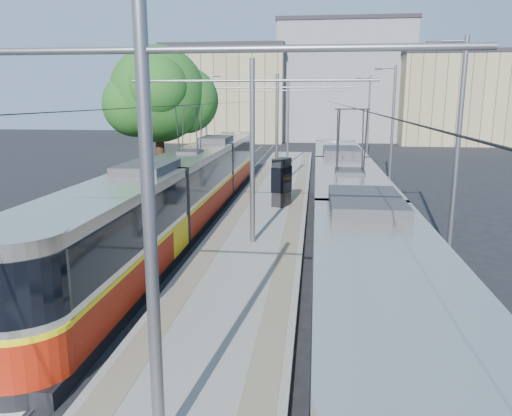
# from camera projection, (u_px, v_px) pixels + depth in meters

# --- Properties ---
(ground) EXTENTS (160.00, 160.00, 0.00)m
(ground) POSITION_uv_depth(u_px,v_px,m) (211.00, 346.00, 12.04)
(ground) COLOR black
(ground) RESTS_ON ground
(platform) EXTENTS (4.00, 50.00, 0.30)m
(platform) POSITION_uv_depth(u_px,v_px,m) (272.00, 200.00, 28.49)
(platform) COLOR gray
(platform) RESTS_ON ground
(tactile_strip_left) EXTENTS (0.70, 50.00, 0.01)m
(tactile_strip_left) POSITION_uv_depth(u_px,v_px,m) (247.00, 197.00, 28.63)
(tactile_strip_left) COLOR gray
(tactile_strip_left) RESTS_ON platform
(tactile_strip_right) EXTENTS (0.70, 50.00, 0.01)m
(tactile_strip_right) POSITION_uv_depth(u_px,v_px,m) (298.00, 198.00, 28.29)
(tactile_strip_right) COLOR gray
(tactile_strip_right) RESTS_ON platform
(rails) EXTENTS (8.71, 70.00, 0.03)m
(rails) POSITION_uv_depth(u_px,v_px,m) (272.00, 203.00, 28.52)
(rails) COLOR gray
(rails) RESTS_ON ground
(tram_left) EXTENTS (2.43, 31.40, 5.50)m
(tram_left) POSITION_uv_depth(u_px,v_px,m) (191.00, 185.00, 24.31)
(tram_left) COLOR black
(tram_left) RESTS_ON ground
(tram_right) EXTENTS (2.43, 29.47, 5.50)m
(tram_right) POSITION_uv_depth(u_px,v_px,m) (348.00, 212.00, 17.87)
(tram_right) COLOR black
(tram_right) RESTS_ON ground
(catenary) EXTENTS (9.20, 70.00, 7.00)m
(catenary) POSITION_uv_depth(u_px,v_px,m) (268.00, 126.00, 24.79)
(catenary) COLOR slate
(catenary) RESTS_ON platform
(street_lamps) EXTENTS (15.18, 38.22, 8.00)m
(street_lamps) POSITION_uv_depth(u_px,v_px,m) (278.00, 125.00, 31.50)
(street_lamps) COLOR slate
(street_lamps) RESTS_ON ground
(shelter) EXTENTS (1.05, 1.31, 2.51)m
(shelter) POSITION_uv_depth(u_px,v_px,m) (282.00, 181.00, 26.12)
(shelter) COLOR black
(shelter) RESTS_ON platform
(tree) EXTENTS (6.09, 5.63, 8.85)m
(tree) POSITION_uv_depth(u_px,v_px,m) (165.00, 96.00, 28.96)
(tree) COLOR #382314
(tree) RESTS_ON ground
(building_left) EXTENTS (16.32, 12.24, 12.85)m
(building_left) POSITION_uv_depth(u_px,v_px,m) (228.00, 94.00, 69.99)
(building_left) COLOR tan
(building_left) RESTS_ON ground
(building_centre) EXTENTS (18.36, 14.28, 16.21)m
(building_centre) POSITION_uv_depth(u_px,v_px,m) (342.00, 82.00, 71.66)
(building_centre) COLOR gray
(building_centre) RESTS_ON ground
(building_right) EXTENTS (14.28, 10.20, 11.65)m
(building_right) POSITION_uv_depth(u_px,v_px,m) (453.00, 98.00, 64.71)
(building_right) COLOR tan
(building_right) RESTS_ON ground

